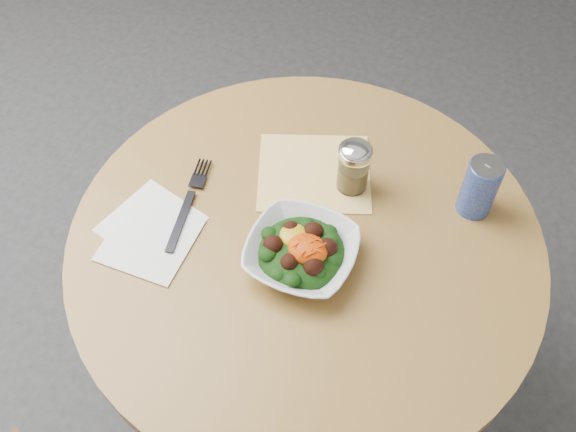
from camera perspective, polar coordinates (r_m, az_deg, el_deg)
The scene contains 8 objects.
ground at distance 1.88m, azimuth 1.05°, elevation -15.01°, with size 6.00×6.00×0.00m, color #2A2A2C.
table at distance 1.38m, azimuth 1.39°, elevation -6.56°, with size 0.90×0.90×0.75m.
cloth_napkin at distance 1.31m, azimuth 2.34°, elevation 3.88°, with size 0.23×0.21×0.00m, color #FFAD0D.
paper_napkins at distance 1.24m, azimuth -12.12°, elevation -1.39°, with size 0.20×0.21×0.00m.
salad_bowl at distance 1.16m, azimuth 1.22°, elevation -3.20°, with size 0.21×0.21×0.07m.
fork at distance 1.27m, azimuth -8.77°, elevation 1.37°, with size 0.08×0.23×0.00m.
spice_shaker at distance 1.25m, azimuth 5.85°, elevation 4.38°, with size 0.07×0.07×0.12m.
beverage_can at distance 1.25m, azimuth 16.69°, elevation 2.47°, with size 0.07×0.07×0.13m.
Camera 1 is at (0.28, -0.63, 1.75)m, focal length 40.00 mm.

